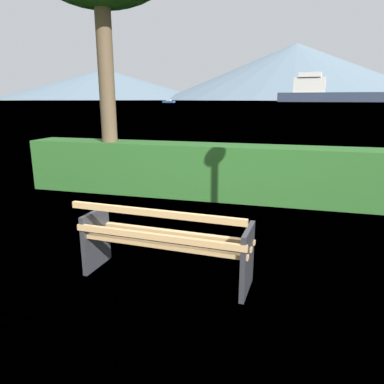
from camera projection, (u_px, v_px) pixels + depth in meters
name	position (u px, v px, depth m)	size (l,w,h in m)	color
ground_plane	(168.00, 277.00, 3.96)	(1400.00, 1400.00, 0.00)	#4C6B33
water_surface	(292.00, 101.00, 290.35)	(620.00, 620.00, 0.00)	#7A99A8
park_bench	(165.00, 243.00, 3.80)	(1.86, 0.67, 0.87)	tan
hedge_row	(224.00, 172.00, 6.99)	(8.18, 0.75, 1.05)	#285B23
cargo_ship_large	(352.00, 94.00, 212.07)	(101.38, 24.97, 17.12)	#2D384C
fishing_boat_near	(169.00, 101.00, 175.81)	(6.54, 3.98, 1.54)	#335693
distant_hills	(303.00, 73.00, 532.68)	(935.54, 410.83, 85.00)	slate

